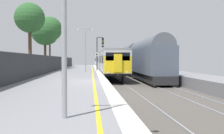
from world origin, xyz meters
name	(u,v)px	position (x,y,z in m)	size (l,w,h in m)	color
ground	(136,90)	(2.64, 0.00, -0.61)	(17.40, 110.00, 1.21)	gray
commuter_train_at_platform	(103,61)	(2.10, 38.89, 1.27)	(2.83, 63.93, 3.81)	#B7B7BC
freight_train_adjacent_track	(138,58)	(6.10, 18.20, 1.70)	(2.60, 27.73, 4.93)	#232326
signal_gantry	(99,49)	(0.63, 19.69, 3.01)	(1.10, 0.24, 4.81)	#47474C
speed_limit_sign	(97,59)	(0.25, 17.22, 1.63)	(0.59, 0.08, 2.54)	#59595B
platform_lamp_mid	(85,46)	(-1.23, 14.59, 3.24)	(2.00, 0.20, 5.47)	#93999E
platform_back_fence	(18,67)	(-5.45, 0.00, 1.03)	(0.07, 99.00, 1.98)	#282B2D
background_tree_left	(46,33)	(-7.70, 24.06, 5.84)	(4.36, 4.36, 8.17)	#473323
background_tree_centre	(50,30)	(-8.04, 30.64, 7.07)	(4.56, 4.56, 9.45)	#473323
background_tree_right	(30,19)	(-8.16, 15.55, 6.62)	(3.78, 3.78, 8.67)	#473323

